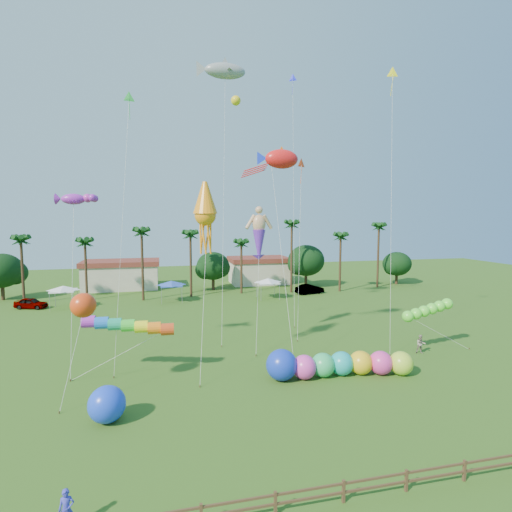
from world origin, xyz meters
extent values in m
plane|color=#285116|center=(0.00, 0.00, 0.00)|extent=(160.00, 160.00, 0.00)
cylinder|color=#3A2819|center=(-26.00, 40.00, 4.50)|extent=(0.36, 0.36, 9.00)
cylinder|color=#3A2819|center=(-18.00, 41.00, 4.25)|extent=(0.36, 0.36, 8.50)
cylinder|color=#3A2819|center=(-10.00, 39.00, 5.00)|extent=(0.36, 0.36, 10.00)
cylinder|color=#3A2819|center=(-3.00, 40.00, 4.75)|extent=(0.36, 0.36, 9.50)
cylinder|color=#3A2819|center=(5.00, 41.00, 4.00)|extent=(0.36, 0.36, 8.00)
cylinder|color=#3A2819|center=(13.00, 40.00, 5.50)|extent=(0.36, 0.36, 11.00)
cylinder|color=#3A2819|center=(21.00, 39.00, 4.50)|extent=(0.36, 0.36, 9.00)
cylinder|color=#3A2819|center=(29.00, 41.00, 5.25)|extent=(0.36, 0.36, 10.50)
sphere|color=#113814|center=(-30.00, 44.00, 4.34)|extent=(5.88, 5.88, 5.88)
sphere|color=#113814|center=(1.00, 45.00, 4.03)|extent=(5.46, 5.46, 5.46)
sphere|color=#113814|center=(17.00, 44.00, 4.65)|extent=(6.30, 6.30, 6.30)
sphere|color=#113814|center=(34.00, 43.00, 3.72)|extent=(5.04, 5.04, 5.04)
cube|color=beige|center=(-14.00, 50.00, 2.00)|extent=(12.00, 7.00, 4.00)
cube|color=beige|center=(10.00, 50.00, 2.00)|extent=(10.00, 7.00, 4.00)
pyramid|color=white|center=(-20.00, 36.00, 2.75)|extent=(3.00, 3.00, 0.60)
pyramid|color=blue|center=(-6.00, 37.00, 2.75)|extent=(3.00, 3.00, 0.60)
pyramid|color=white|center=(8.00, 36.00, 2.75)|extent=(3.00, 3.00, 0.60)
cube|color=brown|center=(-3.00, -6.00, 0.50)|extent=(0.12, 0.12, 1.00)
cube|color=brown|center=(0.00, -6.00, 0.50)|extent=(0.12, 0.12, 1.00)
cube|color=brown|center=(3.00, -6.00, 0.50)|extent=(0.12, 0.12, 1.00)
cube|color=brown|center=(6.00, -6.00, 0.50)|extent=(0.12, 0.12, 1.00)
cube|color=brown|center=(0.00, -6.00, 0.85)|extent=(36.00, 0.08, 0.10)
cube|color=brown|center=(0.00, -6.00, 0.45)|extent=(36.00, 0.08, 0.10)
imported|color=#4C4C54|center=(-24.26, 36.96, 0.71)|extent=(4.49, 2.87, 1.42)
imported|color=#4C4C54|center=(15.41, 38.06, 0.76)|extent=(4.87, 2.62, 1.52)
imported|color=#3537BC|center=(-11.07, -4.82, 0.80)|extent=(0.59, 0.40, 1.59)
imported|color=gray|center=(14.95, 9.60, 0.84)|extent=(0.99, 0.88, 1.68)
sphere|color=#EB3EB8|center=(2.91, 6.66, 0.91)|extent=(1.82, 1.82, 1.82)
sphere|color=#2EC36C|center=(4.44, 6.76, 0.91)|extent=(1.82, 1.82, 1.82)
sphere|color=#19A8B0|center=(5.96, 6.73, 0.91)|extent=(1.82, 1.82, 1.82)
sphere|color=yellow|center=(7.46, 6.51, 0.91)|extent=(1.82, 1.82, 1.82)
sphere|color=#EB37A1|center=(8.94, 6.14, 0.91)|extent=(1.82, 1.82, 1.82)
sphere|color=#B2E031|center=(10.42, 5.70, 0.91)|extent=(1.82, 1.82, 1.82)
sphere|color=#1634CC|center=(1.20, 6.85, 1.16)|extent=(2.56, 2.56, 2.32)
sphere|color=#1B42F6|center=(-10.60, 3.40, 1.09)|extent=(2.17, 2.17, 2.17)
cylinder|color=#D74317|center=(-8.65, 9.86, 3.57)|extent=(6.81, 2.28, 0.91)
cylinder|color=silver|center=(-10.49, 10.09, 1.79)|extent=(7.07, 0.50, 3.60)
cylinder|color=brown|center=(-14.02, 10.33, 0.08)|extent=(0.08, 0.08, 0.16)
ellipsoid|color=#5CEE35|center=(13.80, 9.96, 3.33)|extent=(5.50, 2.78, 1.20)
cylinder|color=silver|center=(16.89, 9.73, 1.66)|extent=(6.18, 0.50, 3.35)
cylinder|color=brown|center=(19.97, 9.49, 0.08)|extent=(0.08, 0.08, 0.16)
sphere|color=red|center=(-12.33, 7.02, 6.31)|extent=(2.13, 2.13, 1.63)
cylinder|color=silver|center=(-12.98, 6.08, 3.16)|extent=(1.33, 1.92, 6.32)
cylinder|color=brown|center=(-13.63, 5.13, 0.08)|extent=(0.08, 0.08, 0.16)
cylinder|color=silver|center=(1.18, 14.35, 5.10)|extent=(1.33, 4.21, 10.22)
cylinder|color=brown|center=(0.53, 12.26, 0.08)|extent=(0.08, 0.08, 0.16)
ellipsoid|color=red|center=(3.23, 13.82, 17.17)|extent=(4.69, 2.21, 1.88)
cylinder|color=silver|center=(3.05, 11.26, 8.59)|extent=(0.40, 5.15, 17.18)
cylinder|color=brown|center=(2.86, 8.70, 0.08)|extent=(0.08, 0.08, 0.16)
ellipsoid|color=gray|center=(-0.37, 22.40, 27.30)|extent=(6.05, 3.25, 2.05)
cylinder|color=silver|center=(-1.19, 18.91, 13.65)|extent=(1.66, 7.00, 27.31)
cylinder|color=brown|center=(-2.01, 15.42, 0.08)|extent=(0.08, 0.08, 0.16)
cone|color=orange|center=(-3.85, 11.04, 12.22)|extent=(2.48, 2.48, 5.43)
cylinder|color=silver|center=(-4.34, 9.01, 6.11)|extent=(1.01, 4.09, 12.23)
cylinder|color=brown|center=(-4.83, 6.98, 0.08)|extent=(0.08, 0.08, 0.16)
ellipsoid|color=purple|center=(-13.99, 13.90, 13.49)|extent=(3.51, 2.53, 1.23)
cylinder|color=silver|center=(-14.00, 12.06, 6.74)|extent=(0.06, 3.72, 13.50)
cylinder|color=brown|center=(-14.02, 10.21, 0.08)|extent=(0.08, 0.08, 0.16)
cone|color=#F7461B|center=(6.77, 18.50, 17.47)|extent=(1.18, 0.79, 1.20)
cylinder|color=silver|center=(6.10, 16.92, 8.73)|extent=(1.38, 3.17, 17.47)
cylinder|color=brown|center=(5.42, 15.35, 0.08)|extent=(0.08, 0.08, 0.16)
cone|color=#FFF31A|center=(13.71, 13.51, 25.21)|extent=(1.21, 0.55, 1.19)
cylinder|color=silver|center=(12.80, 11.54, 12.61)|extent=(1.84, 3.97, 25.22)
cylinder|color=brown|center=(11.90, 9.57, 0.08)|extent=(0.08, 0.08, 0.16)
cone|color=#31D24B|center=(-9.53, 13.97, 21.60)|extent=(1.04, 0.40, 1.02)
cylinder|color=silver|center=(-10.25, 12.04, 10.80)|extent=(1.48, 3.90, 21.60)
cylinder|color=brown|center=(-10.97, 10.10, 0.08)|extent=(0.08, 0.08, 0.16)
cone|color=#1C25FE|center=(7.55, 23.83, 27.64)|extent=(1.02, 0.73, 1.06)
cylinder|color=silver|center=(7.14, 21.94, 13.82)|extent=(0.86, 3.81, 27.64)
cylinder|color=brown|center=(6.72, 20.05, 0.08)|extent=(0.08, 0.08, 0.16)
camera|label=1|loc=(-7.27, -20.53, 12.04)|focal=28.00mm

